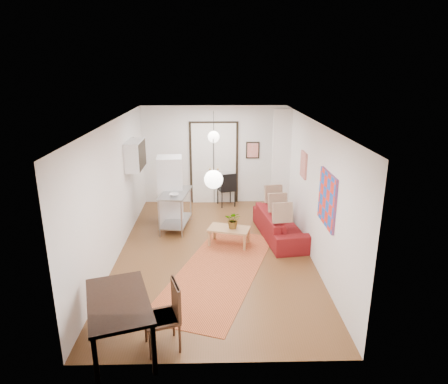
{
  "coord_description": "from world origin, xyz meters",
  "views": [
    {
      "loc": [
        0.02,
        -8.11,
        3.97
      ],
      "look_at": [
        0.23,
        0.5,
        1.25
      ],
      "focal_mm": 32.0,
      "sensor_mm": 36.0,
      "label": 1
    }
  ],
  "objects_px": {
    "fridge": "(171,190)",
    "dining_chair_far": "(162,309)",
    "dining_chair_near": "(162,307)",
    "sofa": "(281,225)",
    "black_side_chair": "(226,185)",
    "kitchen_counter": "(176,205)",
    "coffee_table": "(229,230)",
    "dining_table": "(118,305)"
  },
  "relations": [
    {
      "from": "sofa",
      "to": "dining_table",
      "type": "relative_size",
      "value": 1.32
    },
    {
      "from": "dining_chair_near",
      "to": "black_side_chair",
      "type": "relative_size",
      "value": 1.0
    },
    {
      "from": "sofa",
      "to": "black_side_chair",
      "type": "distance_m",
      "value": 2.78
    },
    {
      "from": "coffee_table",
      "to": "dining_chair_far",
      "type": "bearing_deg",
      "value": -107.91
    },
    {
      "from": "kitchen_counter",
      "to": "dining_table",
      "type": "distance_m",
      "value": 4.6
    },
    {
      "from": "black_side_chair",
      "to": "dining_table",
      "type": "bearing_deg",
      "value": 57.58
    },
    {
      "from": "black_side_chair",
      "to": "dining_chair_far",
      "type": "bearing_deg",
      "value": 62.53
    },
    {
      "from": "kitchen_counter",
      "to": "dining_table",
      "type": "relative_size",
      "value": 0.8
    },
    {
      "from": "dining_chair_near",
      "to": "dining_chair_far",
      "type": "distance_m",
      "value": 0.05
    },
    {
      "from": "coffee_table",
      "to": "dining_chair_far",
      "type": "height_order",
      "value": "dining_chair_far"
    },
    {
      "from": "sofa",
      "to": "fridge",
      "type": "relative_size",
      "value": 1.24
    },
    {
      "from": "black_side_chair",
      "to": "kitchen_counter",
      "type": "bearing_deg",
      "value": 36.39
    },
    {
      "from": "dining_table",
      "to": "black_side_chair",
      "type": "height_order",
      "value": "black_side_chair"
    },
    {
      "from": "fridge",
      "to": "sofa",
      "type": "bearing_deg",
      "value": -25.35
    },
    {
      "from": "dining_chair_near",
      "to": "dining_chair_far",
      "type": "bearing_deg",
      "value": -18.09
    },
    {
      "from": "fridge",
      "to": "dining_chair_far",
      "type": "height_order",
      "value": "fridge"
    },
    {
      "from": "sofa",
      "to": "coffee_table",
      "type": "distance_m",
      "value": 1.33
    },
    {
      "from": "fridge",
      "to": "black_side_chair",
      "type": "bearing_deg",
      "value": 39.08
    },
    {
      "from": "sofa",
      "to": "fridge",
      "type": "bearing_deg",
      "value": 60.98
    },
    {
      "from": "kitchen_counter",
      "to": "fridge",
      "type": "distance_m",
      "value": 0.5
    },
    {
      "from": "sofa",
      "to": "coffee_table",
      "type": "bearing_deg",
      "value": 99.55
    },
    {
      "from": "sofa",
      "to": "black_side_chair",
      "type": "xyz_separation_m",
      "value": [
        -1.25,
        2.47,
        0.27
      ]
    },
    {
      "from": "sofa",
      "to": "coffee_table",
      "type": "height_order",
      "value": "sofa"
    },
    {
      "from": "dining_chair_far",
      "to": "black_side_chair",
      "type": "distance_m",
      "value": 6.4
    },
    {
      "from": "kitchen_counter",
      "to": "dining_chair_far",
      "type": "relative_size",
      "value": 1.32
    },
    {
      "from": "dining_chair_far",
      "to": "dining_chair_near",
      "type": "bearing_deg",
      "value": 161.91
    },
    {
      "from": "fridge",
      "to": "dining_table",
      "type": "height_order",
      "value": "fridge"
    },
    {
      "from": "fridge",
      "to": "dining_chair_near",
      "type": "xyz_separation_m",
      "value": [
        0.37,
        -4.83,
        -0.3
      ]
    },
    {
      "from": "dining_chair_near",
      "to": "coffee_table",
      "type": "bearing_deg",
      "value": 143.76
    },
    {
      "from": "kitchen_counter",
      "to": "dining_chair_near",
      "type": "xyz_separation_m",
      "value": [
        0.21,
        -4.43,
        -0.04
      ]
    },
    {
      "from": "black_side_chair",
      "to": "fridge",
      "type": "bearing_deg",
      "value": 26.08
    },
    {
      "from": "fridge",
      "to": "dining_chair_far",
      "type": "xyz_separation_m",
      "value": [
        0.37,
        -4.88,
        -0.3
      ]
    },
    {
      "from": "coffee_table",
      "to": "dining_chair_far",
      "type": "relative_size",
      "value": 1.03
    },
    {
      "from": "dining_table",
      "to": "dining_chair_near",
      "type": "relative_size",
      "value": 1.65
    },
    {
      "from": "fridge",
      "to": "dining_chair_near",
      "type": "distance_m",
      "value": 4.86
    },
    {
      "from": "sofa",
      "to": "dining_table",
      "type": "height_order",
      "value": "dining_table"
    },
    {
      "from": "fridge",
      "to": "dining_chair_near",
      "type": "height_order",
      "value": "fridge"
    },
    {
      "from": "kitchen_counter",
      "to": "coffee_table",
      "type": "bearing_deg",
      "value": -30.49
    },
    {
      "from": "kitchen_counter",
      "to": "black_side_chair",
      "type": "bearing_deg",
      "value": 61.72
    },
    {
      "from": "sofa",
      "to": "kitchen_counter",
      "type": "height_order",
      "value": "kitchen_counter"
    },
    {
      "from": "dining_chair_far",
      "to": "coffee_table",
      "type": "bearing_deg",
      "value": 144.01
    },
    {
      "from": "kitchen_counter",
      "to": "black_side_chair",
      "type": "relative_size",
      "value": 1.32
    }
  ]
}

